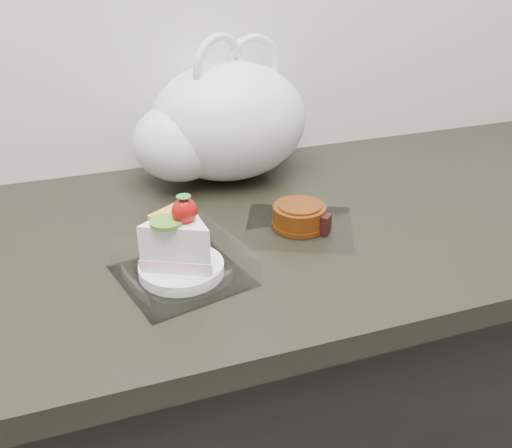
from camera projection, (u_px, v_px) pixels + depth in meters
The scene contains 4 objects.
counter at pixel (185, 435), 1.13m from camera, with size 2.04×0.64×0.90m.
cake_tray at pixel (181, 255), 0.80m from camera, with size 0.20×0.20×0.13m.
mooncake_wrap at pixel (300, 218), 0.94m from camera, with size 0.23×0.22×0.04m.
plastic_bag at pixel (220, 124), 1.08m from camera, with size 0.39×0.32×0.28m.
Camera 1 is at (-0.13, 0.89, 1.35)m, focal length 40.00 mm.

